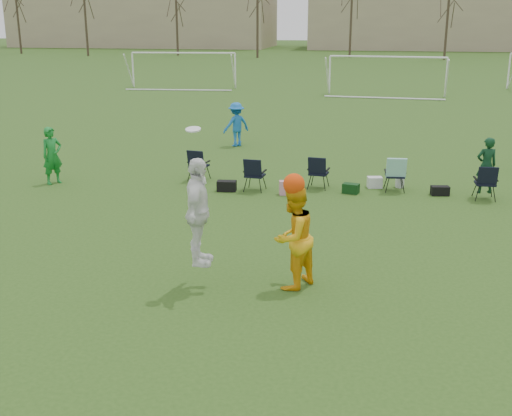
% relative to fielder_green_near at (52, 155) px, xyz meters
% --- Properties ---
extents(ground, '(260.00, 260.00, 0.00)m').
position_rel_fielder_green_near_xyz_m(ground, '(6.07, -7.11, -0.86)').
color(ground, '#2D4F18').
rests_on(ground, ground).
extents(fielder_green_near, '(0.70, 0.75, 1.71)m').
position_rel_fielder_green_near_xyz_m(fielder_green_near, '(0.00, 0.00, 0.00)').
color(fielder_green_near, '#167E2B').
rests_on(fielder_green_near, ground).
extents(fielder_blue, '(1.23, 1.20, 1.69)m').
position_rel_fielder_green_near_xyz_m(fielder_blue, '(4.18, 6.71, -0.01)').
color(fielder_blue, blue).
rests_on(fielder_blue, ground).
extents(center_contest, '(2.53, 1.59, 3.01)m').
position_rel_fielder_green_near_xyz_m(center_contest, '(7.32, -6.55, 0.36)').
color(center_contest, white).
rests_on(center_contest, ground).
extents(sideline_setup, '(8.96, 1.70, 1.71)m').
position_rel_fielder_green_near_xyz_m(sideline_setup, '(8.81, 0.74, -0.34)').
color(sideline_setup, '#0E361D').
rests_on(sideline_setup, ground).
extents(goal_left, '(7.39, 0.76, 2.46)m').
position_rel_fielder_green_near_xyz_m(goal_left, '(-3.93, 26.89, 1.07)').
color(goal_left, white).
rests_on(goal_left, ground).
extents(goal_mid, '(7.40, 0.63, 2.46)m').
position_rel_fielder_green_near_xyz_m(goal_mid, '(10.07, 24.89, 1.07)').
color(goal_mid, white).
rests_on(goal_mid, ground).
extents(tree_line, '(110.28, 3.28, 11.40)m').
position_rel_fielder_green_near_xyz_m(tree_line, '(6.31, 62.73, 4.23)').
color(tree_line, '#382B21').
rests_on(tree_line, ground).
extents(building_row, '(126.00, 16.00, 13.00)m').
position_rel_fielder_green_near_xyz_m(building_row, '(12.80, 88.89, 5.13)').
color(building_row, tan).
rests_on(building_row, ground).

